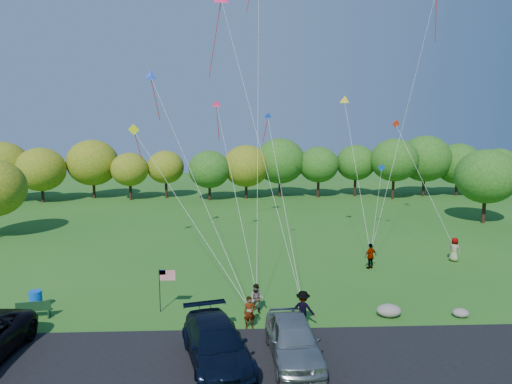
{
  "coord_description": "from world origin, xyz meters",
  "views": [
    {
      "loc": [
        -0.81,
        -22.0,
        10.05
      ],
      "look_at": [
        0.37,
        6.0,
        5.76
      ],
      "focal_mm": 32.0,
      "sensor_mm": 36.0,
      "label": 1
    }
  ],
  "objects_px": {
    "minivan_navy": "(217,344)",
    "flyer_c": "(303,309)",
    "park_bench": "(34,309)",
    "minivan_silver": "(293,339)",
    "flyer_a": "(250,313)",
    "flyer_b": "(257,299)",
    "flyer_d": "(371,256)",
    "trash_barrel": "(36,300)",
    "flyer_e": "(454,249)"
  },
  "relations": [
    {
      "from": "flyer_b",
      "to": "flyer_e",
      "type": "distance_m",
      "value": 17.1
    },
    {
      "from": "minivan_silver",
      "to": "park_bench",
      "type": "bearing_deg",
      "value": 156.57
    },
    {
      "from": "flyer_c",
      "to": "park_bench",
      "type": "height_order",
      "value": "flyer_c"
    },
    {
      "from": "minivan_silver",
      "to": "flyer_c",
      "type": "distance_m",
      "value": 3.23
    },
    {
      "from": "park_bench",
      "to": "flyer_a",
      "type": "bearing_deg",
      "value": -18.64
    },
    {
      "from": "park_bench",
      "to": "trash_barrel",
      "type": "distance_m",
      "value": 1.34
    },
    {
      "from": "flyer_c",
      "to": "trash_barrel",
      "type": "bearing_deg",
      "value": 7.76
    },
    {
      "from": "trash_barrel",
      "to": "flyer_a",
      "type": "bearing_deg",
      "value": -13.95
    },
    {
      "from": "flyer_c",
      "to": "flyer_e",
      "type": "bearing_deg",
      "value": -121.37
    },
    {
      "from": "minivan_silver",
      "to": "flyer_d",
      "type": "height_order",
      "value": "minivan_silver"
    },
    {
      "from": "minivan_navy",
      "to": "minivan_silver",
      "type": "height_order",
      "value": "minivan_silver"
    },
    {
      "from": "flyer_a",
      "to": "flyer_e",
      "type": "bearing_deg",
      "value": 24.48
    },
    {
      "from": "flyer_b",
      "to": "park_bench",
      "type": "xyz_separation_m",
      "value": [
        -11.53,
        -0.2,
        -0.3
      ]
    },
    {
      "from": "minivan_navy",
      "to": "trash_barrel",
      "type": "height_order",
      "value": "minivan_navy"
    },
    {
      "from": "flyer_b",
      "to": "flyer_e",
      "type": "xyz_separation_m",
      "value": [
        14.81,
        8.55,
        0.08
      ]
    },
    {
      "from": "flyer_a",
      "to": "flyer_c",
      "type": "distance_m",
      "value": 2.63
    },
    {
      "from": "flyer_a",
      "to": "trash_barrel",
      "type": "bearing_deg",
      "value": 156.3
    },
    {
      "from": "minivan_silver",
      "to": "flyer_e",
      "type": "relative_size",
      "value": 2.91
    },
    {
      "from": "flyer_c",
      "to": "park_bench",
      "type": "xyz_separation_m",
      "value": [
        -13.73,
        1.61,
        -0.44
      ]
    },
    {
      "from": "minivan_navy",
      "to": "minivan_silver",
      "type": "bearing_deg",
      "value": -10.48
    },
    {
      "from": "flyer_c",
      "to": "flyer_d",
      "type": "relative_size",
      "value": 1.05
    },
    {
      "from": "flyer_c",
      "to": "flyer_e",
      "type": "xyz_separation_m",
      "value": [
        12.61,
        10.37,
        -0.06
      ]
    },
    {
      "from": "minivan_silver",
      "to": "flyer_c",
      "type": "bearing_deg",
      "value": 71.31
    },
    {
      "from": "flyer_d",
      "to": "trash_barrel",
      "type": "xyz_separation_m",
      "value": [
        -20.19,
        -6.08,
        -0.39
      ]
    },
    {
      "from": "flyer_a",
      "to": "flyer_b",
      "type": "relative_size",
      "value": 1.02
    },
    {
      "from": "minivan_navy",
      "to": "flyer_a",
      "type": "relative_size",
      "value": 3.56
    },
    {
      "from": "flyer_b",
      "to": "flyer_d",
      "type": "height_order",
      "value": "flyer_d"
    },
    {
      "from": "park_bench",
      "to": "flyer_b",
      "type": "bearing_deg",
      "value": -9.38
    },
    {
      "from": "flyer_b",
      "to": "trash_barrel",
      "type": "xyz_separation_m",
      "value": [
        -11.98,
        1.06,
        -0.29
      ]
    },
    {
      "from": "flyer_b",
      "to": "flyer_d",
      "type": "distance_m",
      "value": 10.89
    },
    {
      "from": "flyer_e",
      "to": "minivan_navy",
      "type": "bearing_deg",
      "value": 92.96
    },
    {
      "from": "flyer_a",
      "to": "trash_barrel",
      "type": "height_order",
      "value": "flyer_a"
    },
    {
      "from": "park_bench",
      "to": "trash_barrel",
      "type": "xyz_separation_m",
      "value": [
        -0.45,
        1.26,
        0.01
      ]
    },
    {
      "from": "flyer_b",
      "to": "flyer_a",
      "type": "bearing_deg",
      "value": -83.2
    },
    {
      "from": "flyer_a",
      "to": "minivan_silver",
      "type": "bearing_deg",
      "value": -70.07
    },
    {
      "from": "flyer_a",
      "to": "flyer_b",
      "type": "bearing_deg",
      "value": 66.95
    },
    {
      "from": "flyer_b",
      "to": "park_bench",
      "type": "relative_size",
      "value": 0.95
    },
    {
      "from": "minivan_navy",
      "to": "flyer_c",
      "type": "height_order",
      "value": "flyer_c"
    },
    {
      "from": "park_bench",
      "to": "flyer_d",
      "type": "bearing_deg",
      "value": 10.01
    },
    {
      "from": "minivan_navy",
      "to": "flyer_a",
      "type": "bearing_deg",
      "value": 51.78
    },
    {
      "from": "minivan_silver",
      "to": "minivan_navy",
      "type": "bearing_deg",
      "value": -179.36
    },
    {
      "from": "flyer_d",
      "to": "park_bench",
      "type": "relative_size",
      "value": 1.06
    },
    {
      "from": "flyer_a",
      "to": "flyer_c",
      "type": "xyz_separation_m",
      "value": [
        2.63,
        0.0,
        0.12
      ]
    },
    {
      "from": "flyer_c",
      "to": "flyer_d",
      "type": "bearing_deg",
      "value": -104.67
    },
    {
      "from": "minivan_silver",
      "to": "flyer_d",
      "type": "xyz_separation_m",
      "value": [
        6.87,
        12.07,
        -0.04
      ]
    },
    {
      "from": "trash_barrel",
      "to": "flyer_d",
      "type": "bearing_deg",
      "value": 16.77
    },
    {
      "from": "flyer_d",
      "to": "flyer_e",
      "type": "height_order",
      "value": "flyer_d"
    },
    {
      "from": "flyer_e",
      "to": "flyer_d",
      "type": "bearing_deg",
      "value": 65.7
    },
    {
      "from": "flyer_d",
      "to": "flyer_e",
      "type": "relative_size",
      "value": 1.01
    },
    {
      "from": "flyer_a",
      "to": "flyer_c",
      "type": "height_order",
      "value": "flyer_c"
    }
  ]
}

